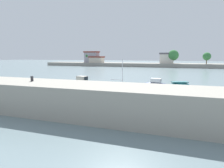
{
  "coord_description": "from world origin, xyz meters",
  "views": [
    {
      "loc": [
        12.33,
        -23.02,
        5.25
      ],
      "look_at": [
        1.52,
        7.64,
        0.69
      ],
      "focal_mm": 32.35,
      "sensor_mm": 36.0,
      "label": 1
    }
  ],
  "objects": [
    {
      "name": "mooring_buoy_3",
      "position": [
        8.62,
        15.0,
        0.14
      ],
      "size": [
        0.28,
        0.28,
        0.28
      ],
      "primitive_type": "sphere",
      "color": "red",
      "rests_on": "ground"
    },
    {
      "name": "seawall_embankment",
      "position": [
        0.0,
        -7.33,
        1.39
      ],
      "size": [
        73.53,
        5.22,
        2.77
      ],
      "primitive_type": "cube",
      "color": "#9E998C",
      "rests_on": "ground"
    },
    {
      "name": "moored_boat_0",
      "position": [
        -8.77,
        6.19,
        0.46
      ],
      "size": [
        4.03,
        2.31,
        0.96
      ],
      "rotation": [
        0.0,
        0.0,
        0.32
      ],
      "color": "navy",
      "rests_on": "ground"
    },
    {
      "name": "moored_boat_2",
      "position": [
        3.83,
        6.01,
        0.39
      ],
      "size": [
        4.47,
        2.21,
        4.91
      ],
      "rotation": [
        0.0,
        0.0,
        -0.18
      ],
      "color": "#9E9EA3",
      "rests_on": "ground"
    },
    {
      "name": "moored_boat_3",
      "position": [
        8.16,
        10.04,
        0.61
      ],
      "size": [
        4.48,
        1.41,
        1.62
      ],
      "rotation": [
        0.0,
        0.0,
        -0.02
      ],
      "color": "navy",
      "rests_on": "ground"
    },
    {
      "name": "mooring_bollard",
      "position": [
        -1.58,
        -7.14,
        3.03
      ],
      "size": [
        0.27,
        0.27,
        0.5
      ],
      "primitive_type": "cylinder",
      "color": "#2D2D33",
      "rests_on": "seawall_embankment"
    },
    {
      "name": "mooring_buoy_1",
      "position": [
        -11.46,
        7.64,
        0.13
      ],
      "size": [
        0.25,
        0.25,
        0.25
      ],
      "primitive_type": "sphere",
      "color": "red",
      "rests_on": "ground"
    },
    {
      "name": "ground_plane",
      "position": [
        0.0,
        0.0,
        0.0
      ],
      "size": [
        400.0,
        400.0,
        0.0
      ],
      "primitive_type": "plane",
      "color": "slate"
    },
    {
      "name": "moored_boat_4",
      "position": [
        11.93,
        11.91,
        0.48
      ],
      "size": [
        3.57,
        2.44,
        1.0
      ],
      "rotation": [
        0.0,
        0.0,
        0.39
      ],
      "color": "teal",
      "rests_on": "ground"
    },
    {
      "name": "distant_shoreline",
      "position": [
        -2.56,
        75.41,
        1.97
      ],
      "size": [
        115.79,
        11.67,
        8.5
      ],
      "color": "gray",
      "rests_on": "ground"
    },
    {
      "name": "moored_boat_1",
      "position": [
        -3.31,
        6.9,
        0.65
      ],
      "size": [
        5.39,
        2.91,
        1.88
      ],
      "rotation": [
        0.0,
        0.0,
        -0.23
      ],
      "color": "teal",
      "rests_on": "ground"
    }
  ]
}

